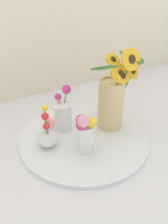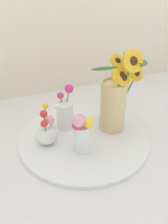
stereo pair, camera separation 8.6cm
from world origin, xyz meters
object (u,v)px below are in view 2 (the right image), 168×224
Objects in this scene: serving_tray at (84,137)px; vase_small_center at (82,132)px; mason_jar_sunflowers at (115,99)px; vase_small_back at (65,113)px; vase_bulb_right at (47,131)px.

serving_tray is 0.13m from vase_small_center.
mason_jar_sunflowers reaches higher than vase_small_back.
vase_bulb_right is at bearing 177.55° from mason_jar_sunflowers.
vase_bulb_right is 0.81× the size of vase_small_back.
mason_jar_sunflowers reaches higher than vase_small_center.
mason_jar_sunflowers is at bearing 1.20° from serving_tray.
vase_bulb_right is (-0.29, 0.01, -0.09)m from mason_jar_sunflowers.
vase_small_back reaches higher than vase_bulb_right.
mason_jar_sunflowers is 0.31m from vase_bulb_right.
vase_small_back reaches higher than serving_tray.
mason_jar_sunflowers is at bearing 24.88° from vase_small_center.
serving_tray is at bearing -5.80° from vase_bulb_right.
vase_small_center is (-0.04, -0.08, 0.10)m from serving_tray.
serving_tray is 0.13m from vase_small_back.
vase_bulb_right is (-0.11, 0.10, -0.03)m from vase_small_center.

